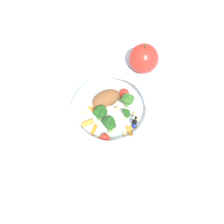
{
  "coord_description": "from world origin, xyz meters",
  "views": [
    {
      "loc": [
        -0.3,
        -0.22,
        0.65
      ],
      "look_at": [
        -0.02,
        -0.0,
        0.03
      ],
      "focal_mm": 45.56,
      "sensor_mm": 36.0,
      "label": 1
    }
  ],
  "objects": [
    {
      "name": "ground_plane",
      "position": [
        0.0,
        0.0,
        0.0
      ],
      "size": [
        2.4,
        2.4,
        0.0
      ],
      "primitive_type": "plane",
      "color": "silver"
    },
    {
      "name": "food_container",
      "position": [
        -0.02,
        0.0,
        0.03
      ],
      "size": [
        0.2,
        0.2,
        0.06
      ],
      "color": "white",
      "rests_on": "ground_plane"
    },
    {
      "name": "loose_apple",
      "position": [
        0.17,
        0.03,
        0.04
      ],
      "size": [
        0.08,
        0.08,
        0.1
      ],
      "color": "red",
      "rests_on": "ground_plane"
    }
  ]
}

